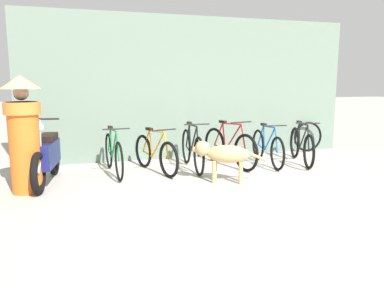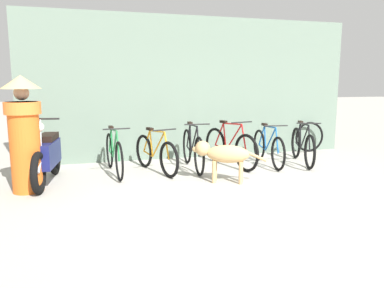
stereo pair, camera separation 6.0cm
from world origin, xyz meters
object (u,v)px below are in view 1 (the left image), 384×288
Objects in this scene: bicycle_5 at (301,146)px; motorcycle at (46,157)px; bicycle_4 at (267,147)px; stray_dog at (223,154)px; bicycle_0 at (113,154)px; bicycle_1 at (155,154)px; bicycle_2 at (192,150)px; spare_tire_left at (308,137)px; bicycle_3 at (229,148)px; person_in_robes at (24,131)px.

motorcycle is at bearing -69.74° from bicycle_5.
bicycle_4 reaches higher than stray_dog.
motorcycle is at bearing -76.41° from bicycle_0.
stray_dog is at bearing 25.92° from bicycle_1.
bicycle_4 is at bearing -117.21° from stray_dog.
bicycle_5 is at bearing 71.61° from bicycle_1.
bicycle_0 is at bearing -87.79° from bicycle_2.
bicycle_4 reaches higher than spare_tire_left.
bicycle_3 is at bearing 75.69° from bicycle_1.
bicycle_5 is at bearing 90.67° from bicycle_2.
bicycle_3 reaches higher than spare_tire_left.
stray_dog is at bearing 52.16° from bicycle_0.
bicycle_5 is (0.74, -0.08, 0.01)m from bicycle_4.
bicycle_4 is at bearing 83.60° from bicycle_0.
bicycle_1 is 1.37m from stray_dog.
bicycle_4 is (2.28, -0.01, 0.01)m from bicycle_1.
motorcycle reaches higher than bicycle_0.
bicycle_2 is 1.56m from bicycle_4.
person_in_robes is (-4.37, -0.67, 0.59)m from bicycle_4.
bicycle_5 reaches higher than stray_dog.
motorcycle is (-1.84, -0.26, 0.11)m from bicycle_1.
motorcycle is 2.58× the size of spare_tire_left.
bicycle_1 is at bearing -100.68° from bicycle_3.
bicycle_1 is 0.90× the size of person_in_robes.
bicycle_2 is 0.76m from bicycle_3.
bicycle_0 is at bearing -114.44° from bicycle_1.
motorcycle reaches higher than bicycle_3.
bicycle_0 is at bearing -74.57° from bicycle_5.
bicycle_3 reaches higher than bicycle_0.
bicycle_3 is 2.39× the size of spare_tire_left.
stray_dog is at bearing 15.03° from bicycle_2.
bicycle_5 is at bearing 141.18° from person_in_robes.
bicycle_0 is 1.55× the size of stray_dog.
bicycle_2 is (1.46, -0.05, 0.01)m from bicycle_0.
bicycle_4 is (0.79, -0.07, -0.03)m from bicycle_3.
stray_dog is 0.65× the size of person_in_robes.
person_in_robes is at bearing -88.95° from bicycle_1.
bicycle_3 is at bearing -88.39° from bicycle_4.
person_in_robes reaches higher than spare_tire_left.
motorcycle is (-4.85, -0.18, 0.09)m from bicycle_5.
bicycle_1 is 1.49m from bicycle_3.
bicycle_3 is 1.53m from bicycle_5.
stray_dog is (-1.35, -1.00, 0.13)m from bicycle_4.
spare_tire_left is (5.72, 1.24, -0.09)m from motorcycle.
bicycle_3 reaches higher than bicycle_1.
bicycle_1 is 2.18× the size of spare_tire_left.
bicycle_2 is at bearing 149.05° from person_in_robes.
bicycle_1 is 0.85× the size of motorcycle.
spare_tire_left is at bearing 128.37° from bicycle_4.
motorcycle reaches higher than stray_dog.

